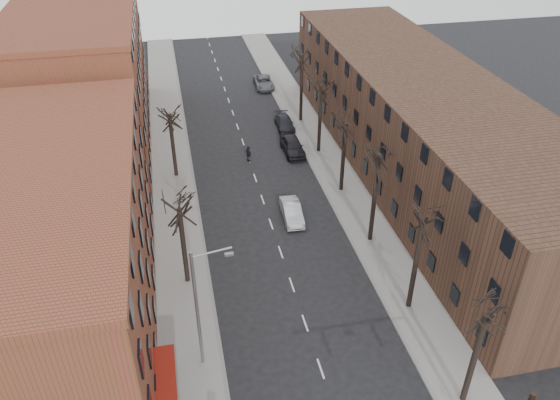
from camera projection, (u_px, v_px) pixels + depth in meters
sidewalk_left at (172, 171)px, 54.99m from camera, size 4.00×90.00×0.15m
sidewalk_right at (325, 155)px, 57.80m from camera, size 4.00×90.00×0.15m
building_left_near at (47, 259)px, 33.97m from camera, size 12.00×26.00×12.00m
building_left_far at (84, 80)px, 57.18m from camera, size 12.00×28.00×14.00m
building_right at (421, 126)px, 52.41m from camera, size 12.00×50.00×10.00m
tree_right_a at (462, 400)px, 32.38m from camera, size 5.20×5.20×10.00m
tree_right_b at (408, 307)px, 38.93m from camera, size 5.20×5.20×10.80m
tree_right_c at (370, 240)px, 45.48m from camera, size 5.20×5.20×11.60m
tree_right_d at (341, 190)px, 52.03m from camera, size 5.20×5.20×10.00m
tree_right_e at (318, 152)px, 58.59m from camera, size 5.20×5.20×10.80m
tree_right_f at (301, 121)px, 65.14m from camera, size 5.20×5.20×11.60m
tree_left_a at (188, 281)px, 41.18m from camera, size 5.20×5.20×9.50m
tree_left_b at (177, 176)px, 54.28m from camera, size 5.20×5.20×9.50m
streetlight at (200, 305)px, 31.99m from camera, size 2.45×0.22×9.03m
silver_sedan at (292, 212)px, 47.72m from camera, size 1.71×4.47×1.46m
parked_car_near at (293, 146)px, 57.92m from camera, size 2.09×5.04×1.71m
parked_car_mid at (285, 123)px, 63.09m from camera, size 1.97×4.62×1.33m
parked_car_far at (264, 82)px, 73.75m from camera, size 2.53×5.21×1.43m
pedestrian_crossing at (248, 154)px, 56.29m from camera, size 0.81×1.14×1.79m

